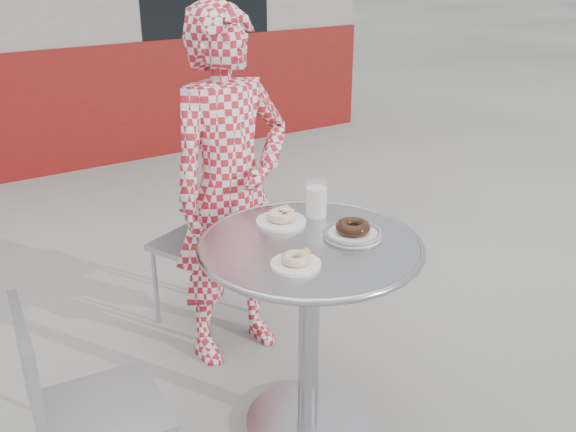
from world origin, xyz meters
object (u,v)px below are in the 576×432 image
chair_far (206,274)px  plate_near (296,261)px  plate_checker (353,231)px  seated_person (231,191)px  plate_far (281,218)px  milk_cup (316,200)px  bistro_table (310,292)px

chair_far → plate_near: size_ratio=5.05×
chair_far → plate_near: (-0.15, -1.04, 0.56)m
chair_far → plate_checker: size_ratio=3.90×
seated_person → plate_near: size_ratio=9.53×
plate_far → milk_cup: (0.15, -0.02, 0.04)m
bistro_table → plate_far: size_ratio=4.32×
plate_far → plate_checker: bearing=-57.3°
plate_far → plate_checker: plate_checker is taller
milk_cup → plate_far: bearing=174.0°
bistro_table → plate_near: plate_near is taller
plate_far → milk_cup: milk_cup is taller
seated_person → plate_checker: seated_person is taller
plate_checker → milk_cup: size_ratio=1.56×
bistro_table → plate_near: size_ratio=4.90×
bistro_table → chair_far: 0.99m
bistro_table → milk_cup: (0.15, 0.18, 0.26)m
plate_far → milk_cup: 0.15m
seated_person → plate_checker: bearing=-84.3°
plate_near → plate_checker: plate_checker is taller
bistro_table → plate_checker: size_ratio=3.78×
plate_checker → plate_far: bearing=122.7°
plate_far → plate_near: size_ratio=1.14×
chair_far → plate_near: 1.19m
plate_checker → seated_person: bearing=101.0°
bistro_table → chair_far: (0.02, 0.92, -0.35)m
chair_far → plate_far: plate_far is taller
chair_far → milk_cup: 0.97m
chair_far → seated_person: (0.01, -0.28, 0.53)m
plate_checker → chair_far: bearing=98.3°
plate_far → plate_checker: (0.15, -0.23, -0.00)m
chair_far → milk_cup: (0.13, -0.74, 0.61)m
milk_cup → seated_person: bearing=105.5°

